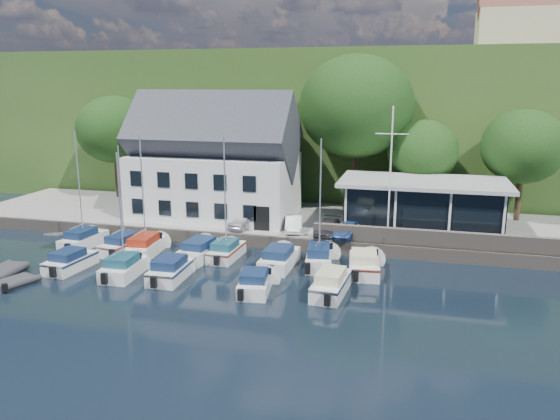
# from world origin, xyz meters

# --- Properties ---
(ground) EXTENTS (180.00, 180.00, 0.00)m
(ground) POSITION_xyz_m (0.00, 0.00, 0.00)
(ground) COLOR black
(ground) RESTS_ON ground
(quay) EXTENTS (60.00, 13.00, 1.00)m
(quay) POSITION_xyz_m (0.00, 17.50, 0.50)
(quay) COLOR gray
(quay) RESTS_ON ground
(quay_face) EXTENTS (60.00, 0.30, 1.00)m
(quay_face) POSITION_xyz_m (0.00, 11.00, 0.50)
(quay_face) COLOR #6D6357
(quay_face) RESTS_ON ground
(hillside) EXTENTS (160.00, 75.00, 16.00)m
(hillside) POSITION_xyz_m (0.00, 62.00, 8.00)
(hillside) COLOR #284A1C
(hillside) RESTS_ON ground
(field_patch) EXTENTS (50.00, 30.00, 0.30)m
(field_patch) POSITION_xyz_m (8.00, 70.00, 16.15)
(field_patch) COLOR #555F2F
(field_patch) RESTS_ON hillside
(farmhouse) EXTENTS (10.40, 7.00, 8.20)m
(farmhouse) POSITION_xyz_m (22.00, 52.00, 20.10)
(farmhouse) COLOR beige
(farmhouse) RESTS_ON hillside
(harbor_building) EXTENTS (14.40, 8.20, 8.70)m
(harbor_building) POSITION_xyz_m (-7.00, 16.50, 5.35)
(harbor_building) COLOR white
(harbor_building) RESTS_ON quay
(club_pavilion) EXTENTS (13.20, 7.20, 4.10)m
(club_pavilion) POSITION_xyz_m (11.00, 16.00, 3.05)
(club_pavilion) COLOR black
(club_pavilion) RESTS_ON quay
(seawall) EXTENTS (18.00, 0.50, 1.20)m
(seawall) POSITION_xyz_m (12.00, 11.40, 1.60)
(seawall) COLOR #6D6357
(seawall) RESTS_ON quay
(gangway) EXTENTS (1.20, 6.00, 1.40)m
(gangway) POSITION_xyz_m (-16.50, 9.00, 0.00)
(gangway) COLOR silver
(gangway) RESTS_ON ground
(car_silver) EXTENTS (2.24, 3.88, 1.24)m
(car_silver) POSITION_xyz_m (-3.13, 12.95, 1.62)
(car_silver) COLOR silver
(car_silver) RESTS_ON quay
(car_white) EXTENTS (2.02, 3.89, 1.22)m
(car_white) POSITION_xyz_m (1.00, 13.12, 1.61)
(car_white) COLOR silver
(car_white) RESTS_ON quay
(car_dgrey) EXTENTS (1.77, 4.15, 1.19)m
(car_dgrey) POSITION_xyz_m (3.93, 12.41, 1.60)
(car_dgrey) COLOR #2F2E34
(car_dgrey) RESTS_ON quay
(car_blue) EXTENTS (2.41, 3.85, 1.23)m
(car_blue) POSITION_xyz_m (5.44, 12.42, 1.62)
(car_blue) COLOR #2D4A8A
(car_blue) RESTS_ON quay
(flagpole) EXTENTS (2.41, 0.20, 10.05)m
(flagpole) POSITION_xyz_m (8.54, 12.27, 6.03)
(flagpole) COLOR white
(flagpole) RESTS_ON quay
(tree_0) EXTENTS (7.65, 7.65, 10.45)m
(tree_0) POSITION_xyz_m (-19.94, 21.80, 6.23)
(tree_0) COLOR black
(tree_0) RESTS_ON quay
(tree_1) EXTENTS (7.03, 7.03, 9.60)m
(tree_1) POSITION_xyz_m (-13.19, 21.44, 5.80)
(tree_1) COLOR black
(tree_1) RESTS_ON quay
(tree_2) EXTENTS (7.58, 7.58, 10.36)m
(tree_2) POSITION_xyz_m (-4.24, 21.30, 6.18)
(tree_2) COLOR black
(tree_2) RESTS_ON quay
(tree_3) EXTENTS (10.46, 10.46, 14.29)m
(tree_3) POSITION_xyz_m (4.72, 22.18, 8.15)
(tree_3) COLOR black
(tree_3) RESTS_ON quay
(tree_4) EXTENTS (6.26, 6.26, 8.56)m
(tree_4) POSITION_xyz_m (10.78, 21.45, 5.28)
(tree_4) COLOR black
(tree_4) RESTS_ON quay
(tree_5) EXTENTS (7.01, 7.01, 9.58)m
(tree_5) POSITION_xyz_m (19.05, 21.42, 5.79)
(tree_5) COLOR black
(tree_5) RESTS_ON quay
(boat_r1_0) EXTENTS (2.42, 6.28, 9.09)m
(boat_r1_0) POSITION_xyz_m (-14.85, 7.85, 4.55)
(boat_r1_0) COLOR white
(boat_r1_0) RESTS_ON ground
(boat_r1_1) EXTENTS (2.83, 6.49, 9.10)m
(boat_r1_1) POSITION_xyz_m (-11.01, 7.42, 4.55)
(boat_r1_1) COLOR white
(boat_r1_1) RESTS_ON ground
(boat_r1_2) EXTENTS (2.55, 7.07, 9.50)m
(boat_r1_2) POSITION_xyz_m (-9.12, 7.29, 4.75)
(boat_r1_2) COLOR white
(boat_r1_2) RESTS_ON ground
(boat_r1_3) EXTENTS (2.66, 6.99, 1.50)m
(boat_r1_3) POSITION_xyz_m (-4.74, 7.52, 0.75)
(boat_r1_3) COLOR white
(boat_r1_3) RESTS_ON ground
(boat_r1_4) EXTENTS (2.08, 5.72, 8.68)m
(boat_r1_4) POSITION_xyz_m (-2.87, 7.84, 4.34)
(boat_r1_4) COLOR white
(boat_r1_4) RESTS_ON ground
(boat_r1_5) EXTENTS (2.33, 6.55, 1.47)m
(boat_r1_5) POSITION_xyz_m (1.39, 7.06, 0.74)
(boat_r1_5) COLOR white
(boat_r1_5) RESTS_ON ground
(boat_r1_6) EXTENTS (2.78, 6.48, 9.51)m
(boat_r1_6) POSITION_xyz_m (4.09, 7.86, 4.75)
(boat_r1_6) COLOR white
(boat_r1_6) RESTS_ON ground
(boat_r1_7) EXTENTS (2.89, 6.33, 1.57)m
(boat_r1_7) POSITION_xyz_m (7.32, 7.17, 0.78)
(boat_r1_7) COLOR white
(boat_r1_7) RESTS_ON ground
(boat_r2_0) EXTENTS (2.42, 5.76, 1.45)m
(boat_r2_0) POSITION_xyz_m (-12.53, 2.84, 0.72)
(boat_r2_0) COLOR white
(boat_r2_0) RESTS_ON ground
(boat_r2_1) EXTENTS (2.47, 5.85, 9.19)m
(boat_r2_1) POSITION_xyz_m (-8.21, 2.57, 4.60)
(boat_r2_1) COLOR white
(boat_r2_1) RESTS_ON ground
(boat_r2_2) EXTENTS (2.37, 6.00, 1.52)m
(boat_r2_2) POSITION_xyz_m (-4.93, 2.86, 0.76)
(boat_r2_2) COLOR white
(boat_r2_2) RESTS_ON ground
(boat_r2_3) EXTENTS (2.69, 5.49, 1.40)m
(boat_r2_3) POSITION_xyz_m (1.13, 2.06, 0.70)
(boat_r2_3) COLOR white
(boat_r2_3) RESTS_ON ground
(boat_r2_4) EXTENTS (2.36, 6.52, 1.57)m
(boat_r2_4) POSITION_xyz_m (5.76, 2.92, 0.78)
(boat_r2_4) COLOR white
(boat_r2_4) RESTS_ON ground
(dinghy_0) EXTENTS (2.23, 3.41, 0.76)m
(dinghy_0) POSITION_xyz_m (-16.13, 0.63, 0.38)
(dinghy_0) COLOR #333237
(dinghy_0) RESTS_ON ground
(dinghy_1) EXTENTS (2.55, 3.23, 0.66)m
(dinghy_1) POSITION_xyz_m (-14.12, -0.91, 0.33)
(dinghy_1) COLOR #333237
(dinghy_1) RESTS_ON ground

